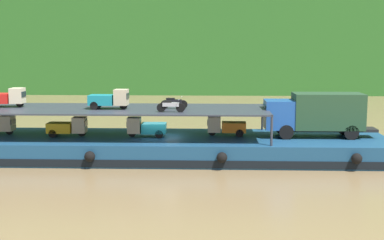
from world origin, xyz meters
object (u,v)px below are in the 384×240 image
(covered_lorry, at_px, (316,113))
(mini_truck_lower_mid, at_px, (146,127))
(mini_truck_lower_fore, at_px, (226,126))
(motorcycle_upper_port, at_px, (171,106))
(mini_truck_upper_mid, at_px, (109,99))
(mini_truck_upper_stern, at_px, (6,97))
(mini_truck_lower_aft, at_px, (68,127))
(cargo_barge, at_px, (161,147))
(motorcycle_upper_centre, at_px, (174,103))

(covered_lorry, bearing_deg, mini_truck_lower_mid, -178.08)
(mini_truck_lower_fore, relative_size, motorcycle_upper_port, 1.45)
(mini_truck_lower_fore, bearing_deg, mini_truck_upper_mid, -173.99)
(mini_truck_lower_fore, xyz_separation_m, mini_truck_upper_mid, (-8.17, -0.86, 2.00))
(mini_truck_lower_fore, height_order, mini_truck_upper_stern, mini_truck_upper_stern)
(mini_truck_lower_mid, distance_m, mini_truck_upper_stern, 10.40)
(mini_truck_lower_aft, bearing_deg, mini_truck_upper_stern, 171.33)
(mini_truck_upper_mid, bearing_deg, mini_truck_upper_stern, 173.64)
(covered_lorry, relative_size, mini_truck_lower_fore, 2.85)
(cargo_barge, height_order, mini_truck_lower_fore, mini_truck_lower_fore)
(covered_lorry, distance_m, mini_truck_upper_stern, 22.19)
(motorcycle_upper_centre, bearing_deg, motorcycle_upper_port, -92.29)
(covered_lorry, height_order, mini_truck_upper_mid, mini_truck_upper_mid)
(mini_truck_lower_mid, distance_m, mini_truck_lower_fore, 5.69)
(mini_truck_upper_stern, relative_size, mini_truck_upper_mid, 0.98)
(cargo_barge, relative_size, mini_truck_lower_fore, 11.51)
(mini_truck_lower_aft, distance_m, motorcycle_upper_port, 7.84)
(mini_truck_lower_aft, bearing_deg, motorcycle_upper_port, -13.20)
(mini_truck_lower_fore, bearing_deg, motorcycle_upper_port, -146.91)
(covered_lorry, xyz_separation_m, motorcycle_upper_port, (-10.10, -2.19, 0.74))
(cargo_barge, height_order, motorcycle_upper_port, motorcycle_upper_port)
(cargo_barge, distance_m, mini_truck_lower_fore, 4.86)
(mini_truck_lower_mid, xyz_separation_m, motorcycle_upper_port, (1.88, -1.79, 1.74))
(mini_truck_lower_mid, bearing_deg, motorcycle_upper_port, -43.59)
(mini_truck_lower_aft, distance_m, mini_truck_lower_mid, 5.56)
(mini_truck_upper_mid, relative_size, motorcycle_upper_centre, 1.46)
(mini_truck_lower_mid, bearing_deg, mini_truck_upper_mid, -175.53)
(mini_truck_lower_mid, relative_size, mini_truck_upper_stern, 1.01)
(mini_truck_lower_fore, height_order, motorcycle_upper_centre, motorcycle_upper_centre)
(mini_truck_lower_fore, xyz_separation_m, motorcycle_upper_port, (-3.77, -2.46, 1.74))
(cargo_barge, distance_m, mini_truck_upper_stern, 11.76)
(cargo_barge, bearing_deg, covered_lorry, 1.57)
(mini_truck_lower_fore, distance_m, mini_truck_upper_mid, 8.46)
(mini_truck_lower_aft, height_order, motorcycle_upper_port, motorcycle_upper_port)
(cargo_barge, bearing_deg, motorcycle_upper_centre, 1.62)
(mini_truck_lower_mid, bearing_deg, mini_truck_lower_aft, -179.51)
(mini_truck_lower_aft, bearing_deg, cargo_barge, 1.29)
(covered_lorry, distance_m, mini_truck_lower_mid, 12.03)
(mini_truck_lower_mid, bearing_deg, mini_truck_lower_fore, 6.69)
(cargo_barge, bearing_deg, motorcycle_upper_port, -66.27)
(mini_truck_upper_stern, height_order, motorcycle_upper_centre, mini_truck_upper_stern)
(mini_truck_lower_aft, height_order, mini_truck_lower_mid, same)
(cargo_barge, height_order, mini_truck_upper_mid, mini_truck_upper_mid)
(motorcycle_upper_centre, bearing_deg, mini_truck_lower_fore, 8.26)
(mini_truck_lower_mid, relative_size, motorcycle_upper_port, 1.45)
(mini_truck_lower_fore, bearing_deg, cargo_barge, -173.04)
(mini_truck_lower_mid, bearing_deg, covered_lorry, 1.92)
(mini_truck_lower_mid, bearing_deg, motorcycle_upper_centre, 3.71)
(cargo_barge, height_order, mini_truck_lower_aft, mini_truck_lower_aft)
(mini_truck_upper_stern, xyz_separation_m, motorcycle_upper_port, (12.07, -2.45, -0.26))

